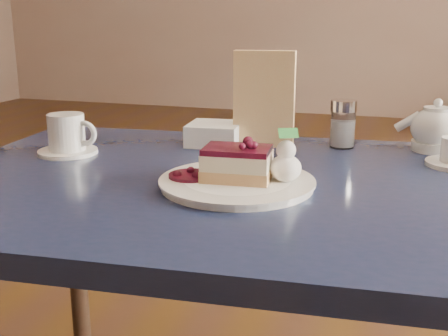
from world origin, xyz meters
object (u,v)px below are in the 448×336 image
(main_table, at_px, (242,218))
(tea_set, at_px, (439,135))
(dessert_plate, at_px, (237,183))
(cheesecake_slice, at_px, (237,164))
(coffee_set, at_px, (68,136))

(main_table, bearing_deg, tea_set, 37.19)
(dessert_plate, bearing_deg, cheesecake_slice, 0.00)
(tea_set, bearing_deg, coffee_set, -162.32)
(dessert_plate, xyz_separation_m, coffee_set, (-0.39, 0.11, 0.03))
(cheesecake_slice, relative_size, coffee_set, 0.91)
(main_table, bearing_deg, cheesecake_slice, -90.00)
(coffee_set, relative_size, tea_set, 0.57)
(main_table, distance_m, dessert_plate, 0.09)
(dessert_plate, relative_size, coffee_set, 1.95)
(coffee_set, distance_m, tea_set, 0.74)
(dessert_plate, bearing_deg, main_table, 94.82)
(cheesecake_slice, relative_size, tea_set, 0.52)
(dessert_plate, bearing_deg, coffee_set, 163.67)
(cheesecake_slice, bearing_deg, tea_set, 41.63)
(cheesecake_slice, bearing_deg, coffee_set, 158.85)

